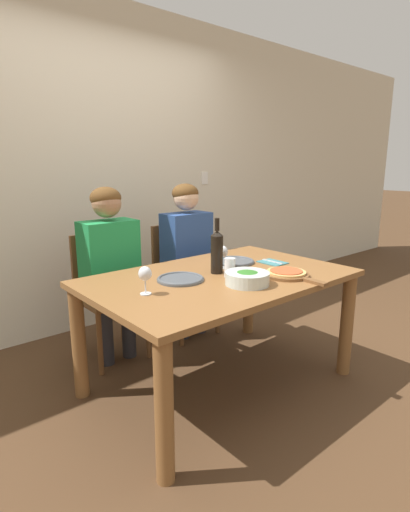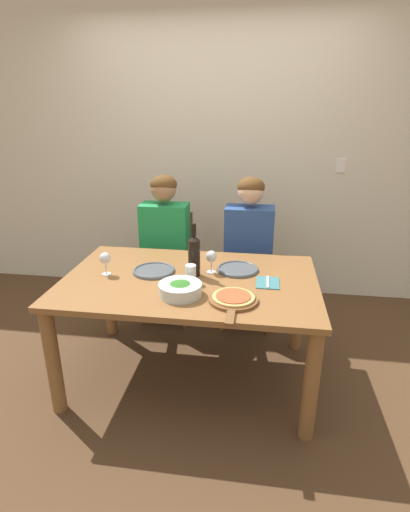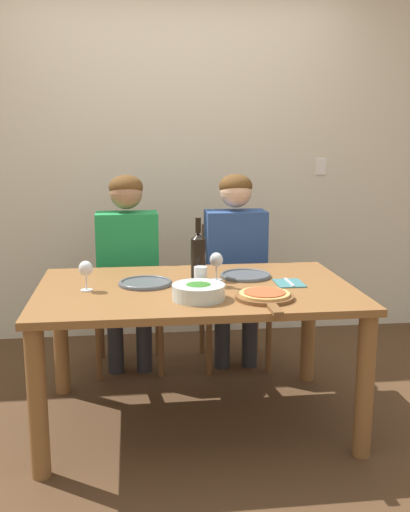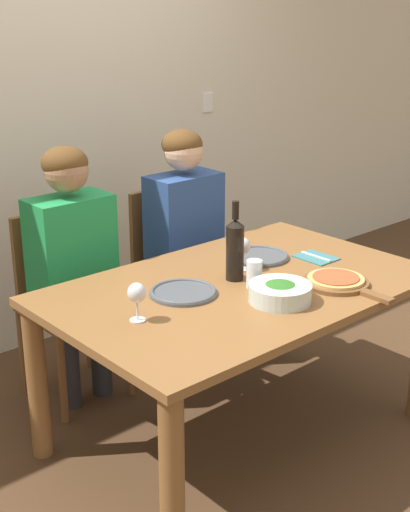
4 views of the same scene
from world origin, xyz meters
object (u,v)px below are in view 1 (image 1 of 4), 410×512
Objects in this scene: wine_glass_left at (145,275)px; wine_glass_right at (222,253)px; pizza_on_board at (287,274)px; fork_on_napkin at (272,262)px; broccoli_bowl at (247,278)px; chair_right at (180,273)px; person_woman at (111,258)px; dinner_plate_right at (234,261)px; wine_bottle at (217,251)px; water_tumbler at (230,268)px; person_man at (188,245)px; dinner_plate_left at (180,279)px; chair_left at (106,289)px.

wine_glass_left is 0.68m from wine_glass_right.
pizza_on_board is 0.34m from fork_on_napkin.
chair_right is at bearing 72.30° from broccoli_bowl.
broccoli_bowl is at bearing -22.65° from wine_glass_left.
person_woman is 8.24× the size of wine_glass_right.
dinner_plate_right is 0.45m from pizza_on_board.
wine_bottle is at bearing 129.62° from pizza_on_board.
water_tumbler is (-0.32, -0.92, 0.29)m from chair_right.
dinner_plate_right is at bearing 90.64° from pizza_on_board.
person_man reaches higher than wine_glass_left.
water_tumbler is at bearing -26.42° from dinner_plate_left.
wine_glass_left is 1.00× the size of wine_glass_right.
chair_right is 0.74m from person_woman.
chair_right is at bearing 87.85° from pizza_on_board.
water_tumbler reaches higher than broccoli_bowl.
person_woman is at bearing 117.46° from wine_bottle.
person_woman is 4.52× the size of dinner_plate_right.
wine_glass_left is 1.29× the size of water_tumbler.
person_man is at bearing 70.53° from broccoli_bowl.
dinner_plate_left is 0.32m from wine_glass_left.
chair_right is 0.72× the size of person_woman.
chair_right reaches higher than water_tumbler.
broccoli_bowl is at bearing -73.18° from chair_left.
wine_glass_right is at bearing 59.54° from water_tumbler.
person_woman is 0.89m from water_tumbler.
person_man reaches higher than chair_right.
chair_right is 0.85m from wine_glass_right.
chair_right is at bearing 8.91° from person_woman.
chair_right reaches higher than broccoli_bowl.
broccoli_bowl is 0.18m from water_tumbler.
broccoli_bowl is at bearing -154.68° from fork_on_napkin.
wine_glass_left is at bearing -138.91° from person_man.
chair_left is 3.27× the size of dinner_plate_left.
fork_on_napkin is (0.47, -0.06, -0.14)m from wine_bottle.
wine_bottle is 2.95× the size of water_tumbler.
chair_left is at bearing 114.27° from wine_bottle.
person_man is 4.52× the size of dinner_plate_left.
dinner_plate_right is (0.30, 0.41, -0.03)m from broccoli_bowl.
water_tumbler is (-0.00, -0.12, -0.08)m from wine_bottle.
broccoli_bowl is 1.39× the size of fork_on_napkin.
wine_glass_left reaches higher than dinner_plate_left.
dinner_plate_right is at bearing 41.00° from water_tumbler.
fork_on_napkin is (0.50, 0.24, -0.03)m from broccoli_bowl.
person_man is at bearing 101.11° from fork_on_napkin.
broccoli_bowl is at bearing -126.39° from dinner_plate_right.
wine_glass_left is at bearing -172.95° from wine_bottle.
chair_left is at bearing 171.09° from person_man.
pizza_on_board is at bearing -32.55° from dinner_plate_left.
dinner_plate_left is 2.36× the size of water_tumbler.
chair_left is 2.15× the size of pizza_on_board.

